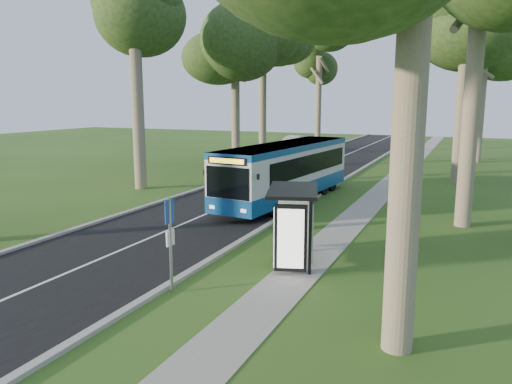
% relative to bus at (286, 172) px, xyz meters
% --- Properties ---
extents(ground, '(120.00, 120.00, 0.00)m').
position_rel_bus_xyz_m(ground, '(1.20, -7.94, -1.56)').
color(ground, '#294D18').
rests_on(ground, ground).
extents(road, '(7.00, 100.00, 0.02)m').
position_rel_bus_xyz_m(road, '(-2.30, 2.06, -1.55)').
color(road, black).
rests_on(road, ground).
extents(kerb_east, '(0.25, 100.00, 0.12)m').
position_rel_bus_xyz_m(kerb_east, '(1.20, 2.06, -1.50)').
color(kerb_east, '#9E9B93').
rests_on(kerb_east, ground).
extents(kerb_west, '(0.25, 100.00, 0.12)m').
position_rel_bus_xyz_m(kerb_west, '(-5.80, 2.06, -1.50)').
color(kerb_west, '#9E9B93').
rests_on(kerb_west, ground).
extents(centre_line, '(0.12, 100.00, 0.00)m').
position_rel_bus_xyz_m(centre_line, '(-2.30, 2.06, -1.54)').
color(centre_line, white).
rests_on(centre_line, road).
extents(footpath, '(1.50, 100.00, 0.02)m').
position_rel_bus_xyz_m(footpath, '(4.20, 2.06, -1.55)').
color(footpath, gray).
rests_on(footpath, ground).
extents(bus, '(3.52, 11.57, 3.02)m').
position_rel_bus_xyz_m(bus, '(0.00, 0.00, 0.00)').
color(bus, silver).
rests_on(bus, ground).
extents(bus_stop_sign, '(0.09, 0.38, 2.68)m').
position_rel_bus_xyz_m(bus_stop_sign, '(1.50, -13.16, 0.10)').
color(bus_stop_sign, gray).
rests_on(bus_stop_sign, ground).
extents(bus_shelter, '(2.32, 3.19, 2.46)m').
position_rel_bus_xyz_m(bus_shelter, '(3.82, -9.71, 0.16)').
color(bus_shelter, black).
rests_on(bus_shelter, ground).
extents(litter_bin, '(0.56, 0.56, 0.97)m').
position_rel_bus_xyz_m(litter_bin, '(2.09, -5.50, -1.07)').
color(litter_bin, black).
rests_on(litter_bin, ground).
extents(car_white, '(2.49, 4.61, 1.49)m').
position_rel_bus_xyz_m(car_white, '(-7.00, 12.66, -0.82)').
color(car_white, silver).
rests_on(car_white, ground).
extents(car_silver, '(3.03, 5.18, 1.61)m').
position_rel_bus_xyz_m(car_silver, '(-8.00, 24.05, -0.75)').
color(car_silver, '#A4A7AC').
rests_on(car_silver, ground).
extents(tree_west_c, '(5.20, 5.20, 13.14)m').
position_rel_bus_xyz_m(tree_west_c, '(-7.80, 10.06, 8.19)').
color(tree_west_c, '#7A6B56').
rests_on(tree_west_c, ground).
extents(tree_west_d, '(5.20, 5.20, 17.01)m').
position_rel_bus_xyz_m(tree_west_d, '(-9.80, 20.06, 11.02)').
color(tree_west_d, '#7A6B56').
rests_on(tree_west_d, ground).
extents(tree_west_e, '(5.20, 5.20, 13.65)m').
position_rel_bus_xyz_m(tree_west_e, '(-7.30, 30.06, 8.56)').
color(tree_west_e, '#7A6B56').
rests_on(tree_west_e, ground).
extents(tree_east_d, '(5.20, 5.20, 13.32)m').
position_rel_bus_xyz_m(tree_east_d, '(9.20, 22.06, 8.32)').
color(tree_east_d, '#7A6B56').
rests_on(tree_east_d, ground).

